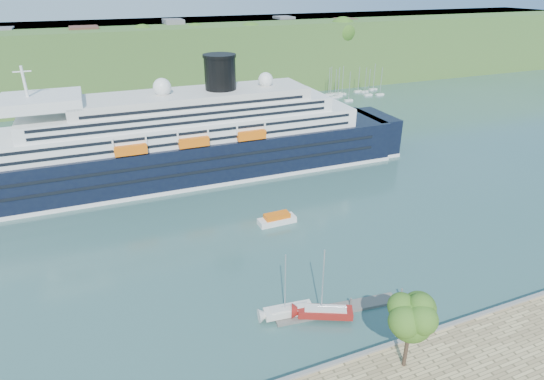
{
  "coord_description": "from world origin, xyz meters",
  "views": [
    {
      "loc": [
        -22.6,
        -31.3,
        38.82
      ],
      "look_at": [
        2.6,
        30.0,
        7.78
      ],
      "focal_mm": 30.0,
      "sensor_mm": 36.0,
      "label": 1
    }
  ],
  "objects": [
    {
      "name": "ground",
      "position": [
        0.0,
        0.0,
        0.0
      ],
      "size": [
        400.0,
        400.0,
        0.0
      ],
      "primitive_type": "plane",
      "color": "#305752",
      "rests_on": "ground"
    },
    {
      "name": "far_hillside",
      "position": [
        0.0,
        145.0,
        12.0
      ],
      "size": [
        400.0,
        50.0,
        24.0
      ],
      "primitive_type": "cube",
      "color": "#386227",
      "rests_on": "ground"
    },
    {
      "name": "quay_coping",
      "position": [
        0.0,
        -0.2,
        1.15
      ],
      "size": [
        220.0,
        0.5,
        0.3
      ],
      "primitive_type": "cube",
      "color": "slate",
      "rests_on": "promenade"
    },
    {
      "name": "cruise_ship",
      "position": [
        -8.75,
        58.84,
        12.58
      ],
      "size": [
        112.25,
        17.75,
        25.16
      ],
      "primitive_type": null,
      "rotation": [
        0.0,
        0.0,
        -0.01
      ],
      "color": "black",
      "rests_on": "ground"
    },
    {
      "name": "promenade_tree",
      "position": [
        4.33,
        -3.13,
        5.95
      ],
      "size": [
        5.98,
        5.98,
        9.9
      ],
      "primitive_type": null,
      "color": "#2C5516",
      "rests_on": "promenade"
    },
    {
      "name": "floating_pontoon",
      "position": [
        2.8,
        8.41,
        0.18
      ],
      "size": [
        16.68,
        3.9,
        0.37
      ],
      "primitive_type": null,
      "rotation": [
        0.0,
        0.0,
        -0.11
      ],
      "color": "#67645C",
      "rests_on": "ground"
    },
    {
      "name": "sailboat_white_near",
      "position": [
        -3.49,
        9.75,
        4.43
      ],
      "size": [
        7.02,
        2.65,
        8.86
      ],
      "primitive_type": null,
      "rotation": [
        0.0,
        0.0,
        -0.11
      ],
      "color": "silver",
      "rests_on": "ground"
    },
    {
      "name": "sailboat_red",
      "position": [
        0.6,
        7.64,
        4.82
      ],
      "size": [
        7.63,
        5.08,
        9.64
      ],
      "primitive_type": null,
      "rotation": [
        0.0,
        0.0,
        -0.44
      ],
      "color": "maroon",
      "rests_on": "ground"
    },
    {
      "name": "tender_launch",
      "position": [
        4.53,
        32.41,
        0.93
      ],
      "size": [
        6.76,
        2.43,
        1.85
      ],
      "primitive_type": null,
      "rotation": [
        0.0,
        0.0,
        0.02
      ],
      "color": "orange",
      "rests_on": "ground"
    }
  ]
}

